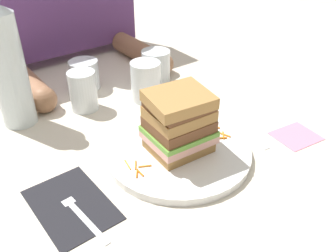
{
  "coord_description": "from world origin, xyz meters",
  "views": [
    {
      "loc": [
        -0.37,
        -0.45,
        0.44
      ],
      "look_at": [
        -0.0,
        0.03,
        0.06
      ],
      "focal_mm": 39.06,
      "sensor_mm": 36.0,
      "label": 1
    }
  ],
  "objects": [
    {
      "name": "carrot_shred_11",
      "position": [
        0.09,
        -0.01,
        0.02
      ],
      "size": [
        0.01,
        0.02,
        0.0
      ],
      "primitive_type": "cylinder",
      "rotation": [
        0.0,
        1.57,
        1.04
      ],
      "color": "orange",
      "rests_on": "main_plate"
    },
    {
      "name": "napkin_dark",
      "position": [
        -0.23,
        0.0,
        0.0
      ],
      "size": [
        0.12,
        0.17,
        0.0
      ],
      "primitive_type": "cube",
      "rotation": [
        0.0,
        0.0,
        0.02
      ],
      "color": "black",
      "rests_on": "ground_plane"
    },
    {
      "name": "carrot_shred_4",
      "position": [
        -0.1,
        0.01,
        0.02
      ],
      "size": [
        0.02,
        0.02,
        0.0
      ],
      "primitive_type": "cylinder",
      "rotation": [
        0.0,
        1.57,
        4.11
      ],
      "color": "orange",
      "rests_on": "main_plate"
    },
    {
      "name": "carrot_shred_9",
      "position": [
        0.09,
        -0.0,
        0.02
      ],
      "size": [
        0.01,
        0.02,
        0.0
      ],
      "primitive_type": "cylinder",
      "rotation": [
        0.0,
        1.57,
        4.31
      ],
      "color": "orange",
      "rests_on": "main_plate"
    },
    {
      "name": "napkin_pink",
      "position": [
        0.24,
        -0.1,
        0.0
      ],
      "size": [
        0.1,
        0.09,
        0.0
      ],
      "primitive_type": "cube",
      "rotation": [
        0.0,
        0.0,
        -0.13
      ],
      "color": "pink",
      "rests_on": "ground_plane"
    },
    {
      "name": "carrot_shred_0",
      "position": [
        -0.11,
        -0.02,
        0.02
      ],
      "size": [
        0.02,
        0.02,
        0.0
      ],
      "primitive_type": "cylinder",
      "rotation": [
        0.0,
        1.57,
        4.07
      ],
      "color": "orange",
      "rests_on": "main_plate"
    },
    {
      "name": "empty_tumbler_2",
      "position": [
        0.16,
        0.29,
        0.04
      ],
      "size": [
        0.08,
        0.08,
        0.09
      ],
      "primitive_type": "cylinder",
      "color": "silver",
      "rests_on": "ground_plane"
    },
    {
      "name": "sandwich",
      "position": [
        -0.0,
        -0.0,
        0.08
      ],
      "size": [
        0.12,
        0.11,
        0.13
      ],
      "color": "#A87A42",
      "rests_on": "main_plate"
    },
    {
      "name": "water_bottle",
      "position": [
        -0.21,
        0.31,
        0.14
      ],
      "size": [
        0.07,
        0.07,
        0.3
      ],
      "color": "silver",
      "rests_on": "ground_plane"
    },
    {
      "name": "main_plate",
      "position": [
        -0.0,
        -0.0,
        0.01
      ],
      "size": [
        0.29,
        0.29,
        0.02
      ],
      "primitive_type": "cylinder",
      "color": "white",
      "rests_on": "ground_plane"
    },
    {
      "name": "carrot_shred_7",
      "position": [
        0.09,
        -0.0,
        0.02
      ],
      "size": [
        0.03,
        0.01,
        0.0
      ],
      "primitive_type": "cylinder",
      "rotation": [
        0.0,
        1.57,
        0.08
      ],
      "color": "orange",
      "rests_on": "main_plate"
    },
    {
      "name": "carrot_shred_12",
      "position": [
        0.1,
        0.01,
        0.02
      ],
      "size": [
        0.03,
        0.02,
        0.0
      ],
      "primitive_type": "cylinder",
      "rotation": [
        0.0,
        1.57,
        2.62
      ],
      "color": "orange",
      "rests_on": "main_plate"
    },
    {
      "name": "carrot_shred_2",
      "position": [
        -0.08,
        -0.01,
        0.02
      ],
      "size": [
        0.02,
        0.01,
        0.0
      ],
      "primitive_type": "cylinder",
      "rotation": [
        0.0,
        1.57,
        2.67
      ],
      "color": "orange",
      "rests_on": "main_plate"
    },
    {
      "name": "carrot_shred_6",
      "position": [
        0.1,
        -0.02,
        0.02
      ],
      "size": [
        0.02,
        0.02,
        0.0
      ],
      "primitive_type": "cylinder",
      "rotation": [
        0.0,
        1.57,
        4.0
      ],
      "color": "orange",
      "rests_on": "main_plate"
    },
    {
      "name": "carrot_shred_5",
      "position": [
        0.08,
        0.01,
        0.02
      ],
      "size": [
        0.02,
        0.01,
        0.0
      ],
      "primitive_type": "cylinder",
      "rotation": [
        0.0,
        1.57,
        3.32
      ],
      "color": "orange",
      "rests_on": "main_plate"
    },
    {
      "name": "empty_tumbler_1",
      "position": [
        -0.06,
        0.28,
        0.05
      ],
      "size": [
        0.06,
        0.06,
        0.09
      ],
      "primitive_type": "cylinder",
      "color": "silver",
      "rests_on": "ground_plane"
    },
    {
      "name": "carrot_shred_3",
      "position": [
        -0.1,
        -0.02,
        0.02
      ],
      "size": [
        0.0,
        0.02,
        0.0
      ],
      "primitive_type": "cylinder",
      "rotation": [
        0.0,
        1.57,
        4.7
      ],
      "color": "orange",
      "rests_on": "main_plate"
    },
    {
      "name": "ground_plane",
      "position": [
        0.0,
        0.0,
        0.0
      ],
      "size": [
        3.0,
        3.0,
        0.0
      ],
      "primitive_type": "plane",
      "color": "beige"
    },
    {
      "name": "knife",
      "position": [
        0.17,
        -0.0,
        0.0
      ],
      "size": [
        0.04,
        0.2,
        0.0
      ],
      "color": "silver",
      "rests_on": "ground_plane"
    },
    {
      "name": "fork",
      "position": [
        -0.23,
        -0.02,
        0.0
      ],
      "size": [
        0.03,
        0.17,
        0.0
      ],
      "color": "silver",
      "rests_on": "napkin_dark"
    },
    {
      "name": "carrot_shred_10",
      "position": [
        0.09,
        -0.03,
        0.02
      ],
      "size": [
        0.02,
        0.02,
        0.0
      ],
      "primitive_type": "cylinder",
      "rotation": [
        0.0,
        1.57,
        2.56
      ],
      "color": "orange",
      "rests_on": "main_plate"
    },
    {
      "name": "carrot_shred_8",
      "position": [
        0.11,
        -0.02,
        0.02
      ],
      "size": [
        0.01,
        0.02,
        0.0
      ],
      "primitive_type": "cylinder",
      "rotation": [
        0.0,
        1.57,
        5.04
      ],
      "color": "orange",
      "rests_on": "main_plate"
    },
    {
      "name": "carrot_shred_1",
      "position": [
        -0.11,
        0.02,
        0.02
      ],
      "size": [
        0.01,
        0.03,
        0.0
      ],
      "primitive_type": "cylinder",
      "rotation": [
        0.0,
        1.57,
        1.37
      ],
      "color": "orange",
      "rests_on": "main_plate"
    },
    {
      "name": "empty_tumbler_0",
      "position": [
        -0.01,
        0.38,
        0.04
      ],
      "size": [
        0.08,
        0.08,
        0.08
      ],
      "primitive_type": "cylinder",
      "color": "silver",
      "rests_on": "ground_plane"
    },
    {
      "name": "juice_glass",
      "position": [
        0.08,
        0.23,
        0.04
      ],
      "size": [
        0.07,
        0.07,
        0.1
      ],
      "color": "white",
      "rests_on": "ground_plane"
    }
  ]
}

